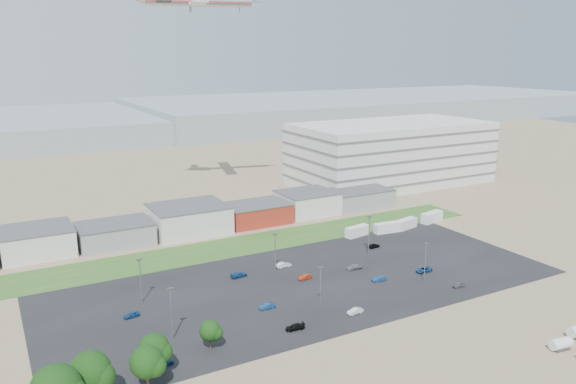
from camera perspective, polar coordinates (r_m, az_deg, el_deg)
ground at (r=115.47m, az=4.88°, el=-13.11°), size 700.00×700.00×0.00m
parking_lot at (r=133.21m, az=1.88°, el=-9.26°), size 120.00×50.00×0.01m
grass_strip at (r=157.80m, az=-5.66°, el=-5.56°), size 160.00×16.00×0.02m
hills_backdrop at (r=414.78m, az=-15.08°, el=6.75°), size 700.00×200.00×9.00m
building_row at (r=168.53m, az=-13.59°, el=-3.20°), size 170.00×20.00×8.00m
parking_garage at (r=236.45m, az=10.42°, el=3.93°), size 80.00×40.00×25.00m
storage_tank_nw at (r=116.34m, az=25.97°, el=-13.67°), size 4.34×2.65×2.44m
box_trailer_a at (r=166.98m, az=7.04°, el=-3.97°), size 8.20×3.80×2.96m
box_trailer_b at (r=171.52m, az=9.97°, el=-3.60°), size 8.07×3.13×2.96m
box_trailer_c at (r=176.51m, az=11.90°, el=-3.18°), size 8.38×4.30×3.01m
box_trailer_d at (r=185.21m, az=14.41°, el=-2.48°), size 8.95×4.61×3.21m
tree_left at (r=93.69m, az=-19.44°, el=-17.22°), size 6.81×6.81×10.22m
tree_mid at (r=95.66m, az=-14.17°, el=-16.70°), size 5.71×5.71×8.56m
tree_right at (r=99.24m, az=-13.43°, el=-15.54°), size 5.56×5.56×8.34m
tree_near at (r=105.57m, az=-7.92°, el=-14.00°), size 4.23×4.23×6.34m
lightpole_front_l at (r=109.21m, az=-11.74°, el=-12.00°), size 1.22×0.51×10.33m
lightpole_front_m at (r=118.78m, az=3.30°, el=-9.75°), size 1.12×0.46×9.48m
lightpole_front_r at (r=136.47m, az=13.76°, el=-6.95°), size 1.11×0.46×9.48m
lightpole_back_l at (r=125.70m, az=-14.74°, el=-8.74°), size 1.17×0.49×9.91m
lightpole_back_m at (r=137.43m, az=-1.30°, el=-6.25°), size 1.18×0.49×10.07m
lightpole_back_r at (r=150.65m, az=8.22°, el=-4.42°), size 1.27×0.53×10.81m
airliner at (r=207.26m, az=-9.03°, el=18.59°), size 50.64×40.23×13.19m
parked_car_0 at (r=143.38m, az=13.63°, el=-7.68°), size 4.32×2.01×1.20m
parked_car_1 at (r=135.93m, az=9.26°, el=-8.68°), size 3.75×1.54×1.21m
parked_car_2 at (r=136.74m, az=16.96°, el=-9.01°), size 3.29×1.53×1.09m
parked_car_3 at (r=112.32m, az=0.72°, el=-13.55°), size 4.04×1.95×1.13m
parked_car_4 at (r=120.74m, az=-2.12°, el=-11.50°), size 3.51×1.28×1.15m
parked_car_5 at (r=121.29m, az=-15.63°, el=-11.93°), size 3.44×1.75×1.12m
parked_car_6 at (r=136.96m, az=-5.01°, el=-8.36°), size 4.43×2.23×1.23m
parked_car_7 at (r=135.21m, az=1.75°, el=-8.63°), size 3.67×1.69×1.17m
parked_car_8 at (r=157.92m, az=8.70°, el=-5.40°), size 3.89×1.95×1.27m
parked_car_10 at (r=103.25m, az=-12.61°, el=-16.55°), size 4.03×2.02×1.12m
parked_car_11 at (r=142.40m, az=-0.44°, el=-7.40°), size 3.98×1.43×1.31m
parked_car_12 at (r=142.13m, az=6.75°, el=-7.57°), size 4.28×2.17×1.19m
parked_car_13 at (r=119.33m, az=6.83°, el=-11.91°), size 3.61×1.39×1.17m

